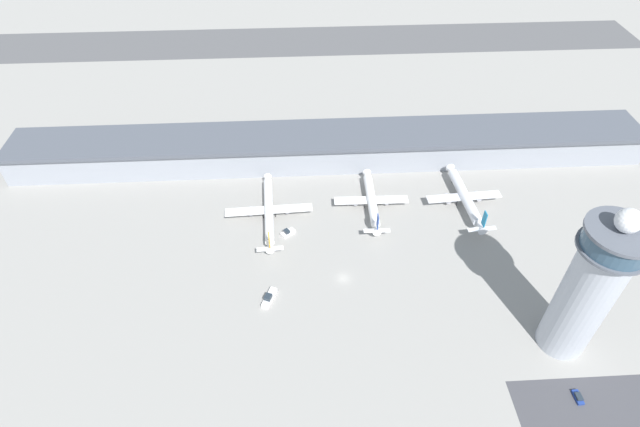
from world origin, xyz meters
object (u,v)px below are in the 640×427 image
airplane_gate_alpha (269,211)px  car_white_wagon (578,397)px  service_truck_fuel (288,233)px  service_truck_catering (269,298)px  control_tower (589,288)px  airplane_gate_bravo (372,200)px  airplane_gate_charlie (465,197)px

airplane_gate_alpha → car_white_wagon: bearing=-41.9°
service_truck_fuel → service_truck_catering: bearing=-101.9°
airplane_gate_alpha → service_truck_catering: (0.74, -40.94, -2.83)m
airplane_gate_alpha → car_white_wagon: (90.66, -81.30, -3.32)m
control_tower → airplane_gate_bravo: size_ratio=1.51×
airplane_gate_bravo → service_truck_fuel: 36.93m
airplane_gate_alpha → service_truck_catering: bearing=-89.0°
control_tower → airplane_gate_charlie: size_ratio=1.40×
airplane_gate_alpha → airplane_gate_charlie: 79.79m
control_tower → airplane_gate_charlie: bearing=101.4°
airplane_gate_charlie → service_truck_fuel: airplane_gate_charlie is taller
service_truck_catering → service_truck_fuel: size_ratio=1.43×
control_tower → airplane_gate_charlie: control_tower is taller
airplane_gate_alpha → airplane_gate_bravo: size_ratio=1.18×
airplane_gate_bravo → service_truck_catering: bearing=-132.3°
control_tower → airplane_gate_alpha: 114.19m
control_tower → service_truck_fuel: 103.73m
airplane_gate_bravo → service_truck_fuel: airplane_gate_bravo is taller
airplane_gate_bravo → car_white_wagon: bearing=-60.0°
airplane_gate_alpha → airplane_gate_bravo: airplane_gate_bravo is taller
airplane_gate_alpha → service_truck_catering: airplane_gate_alpha is taller
airplane_gate_alpha → car_white_wagon: size_ratio=9.62×
service_truck_catering → control_tower: bearing=-13.0°
airplane_gate_bravo → airplane_gate_charlie: size_ratio=0.93×
airplane_gate_charlie → car_white_wagon: airplane_gate_charlie is taller
airplane_gate_charlie → airplane_gate_bravo: bearing=179.0°
control_tower → service_truck_catering: size_ratio=6.44×
airplane_gate_charlie → service_truck_fuel: 73.63m
control_tower → airplane_gate_bravo: 86.89m
car_white_wagon → airplane_gate_alpha: bearing=138.1°
airplane_gate_bravo → service_truck_catering: airplane_gate_bravo is taller
airplane_gate_alpha → service_truck_catering: size_ratio=5.04×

